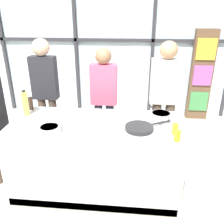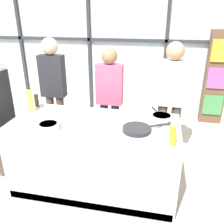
# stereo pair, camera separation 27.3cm
# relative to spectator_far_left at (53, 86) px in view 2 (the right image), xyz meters

# --- Properties ---
(ground_plane) EXTENTS (18.00, 18.00, 0.00)m
(ground_plane) POSITION_rel_spectator_far_left_xyz_m (0.87, -0.84, -1.02)
(ground_plane) COLOR #BCB29E
(back_window_wall) EXTENTS (6.40, 0.10, 2.80)m
(back_window_wall) POSITION_rel_spectator_far_left_xyz_m (0.87, 1.65, 0.39)
(back_window_wall) COLOR silver
(back_window_wall) RESTS_ON ground_plane
(bookshelf) EXTENTS (0.41, 0.19, 1.77)m
(bookshelf) POSITION_rel_spectator_far_left_xyz_m (2.61, 1.47, -0.13)
(bookshelf) COLOR brown
(bookshelf) RESTS_ON ground_plane
(demo_island) EXTENTS (1.93, 0.86, 0.89)m
(demo_island) POSITION_rel_spectator_far_left_xyz_m (0.87, -0.84, -0.58)
(demo_island) COLOR silver
(demo_island) RESTS_ON ground_plane
(spectator_far_left) EXTENTS (0.37, 0.24, 1.72)m
(spectator_far_left) POSITION_rel_spectator_far_left_xyz_m (0.00, 0.00, 0.00)
(spectator_far_left) COLOR #47382D
(spectator_far_left) RESTS_ON ground_plane
(spectator_center_left) EXTENTS (0.38, 0.23, 1.61)m
(spectator_center_left) POSITION_rel_spectator_far_left_xyz_m (0.87, -0.00, -0.09)
(spectator_center_left) COLOR #232838
(spectator_center_left) RESTS_ON ground_plane
(spectator_center_right) EXTENTS (0.42, 0.24, 1.71)m
(spectator_center_right) POSITION_rel_spectator_far_left_xyz_m (1.74, -0.00, -0.04)
(spectator_center_right) COLOR #47382D
(spectator_center_right) RESTS_ON ground_plane
(frying_pan) EXTENTS (0.51, 0.35, 0.04)m
(frying_pan) POSITION_rel_spectator_far_left_xyz_m (1.38, -0.96, -0.11)
(frying_pan) COLOR #232326
(frying_pan) RESTS_ON demo_island
(saucepan) EXTENTS (0.23, 0.37, 0.10)m
(saucepan) POSITION_rel_spectator_far_left_xyz_m (1.62, -0.71, -0.08)
(saucepan) COLOR silver
(saucepan) RESTS_ON demo_island
(white_plate) EXTENTS (0.25, 0.25, 0.01)m
(white_plate) POSITION_rel_spectator_far_left_xyz_m (0.46, -0.89, -0.12)
(white_plate) COLOR white
(white_plate) RESTS_ON demo_island
(mixing_bowl) EXTENTS (0.23, 0.23, 0.07)m
(mixing_bowl) POSITION_rel_spectator_far_left_xyz_m (0.44, -1.11, -0.09)
(mixing_bowl) COLOR silver
(mixing_bowl) RESTS_ON demo_island
(oil_bottle) EXTENTS (0.07, 0.07, 0.32)m
(oil_bottle) POSITION_rel_spectator_far_left_xyz_m (0.00, -0.69, 0.02)
(oil_bottle) COLOR #E0CC4C
(oil_bottle) RESTS_ON demo_island
(pepper_grinder) EXTENTS (0.05, 0.05, 0.20)m
(pepper_grinder) POSITION_rel_spectator_far_left_xyz_m (-0.01, -0.52, -0.04)
(pepper_grinder) COLOR #332319
(pepper_grinder) RESTS_ON demo_island
(juice_glass_near) EXTENTS (0.06, 0.06, 0.12)m
(juice_glass_near) POSITION_rel_spectator_far_left_xyz_m (1.73, -1.16, -0.07)
(juice_glass_near) COLOR orange
(juice_glass_near) RESTS_ON demo_island
(juice_glass_far) EXTENTS (0.06, 0.06, 0.12)m
(juice_glass_far) POSITION_rel_spectator_far_left_xyz_m (1.73, -1.02, -0.07)
(juice_glass_far) COLOR orange
(juice_glass_far) RESTS_ON demo_island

